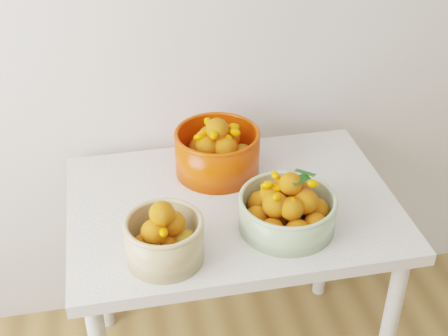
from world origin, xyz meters
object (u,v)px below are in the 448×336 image
Objects in this scene: bowl_cream at (164,238)px; bowl_orange at (217,151)px; bowl_green at (287,209)px; table at (232,226)px.

bowl_cream is 0.72× the size of bowl_orange.
bowl_cream is 0.74× the size of bowl_green.
bowl_orange is at bearing 94.52° from table.
bowl_orange reaches higher than bowl_cream.
table is at bearing 42.47° from bowl_cream.
bowl_cream is at bearing -137.53° from table.
bowl_orange is (-0.14, 0.32, 0.02)m from bowl_green.
table is 0.36m from bowl_cream.
bowl_green is at bearing 10.43° from bowl_cream.
bowl_orange is at bearing 113.78° from bowl_green.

